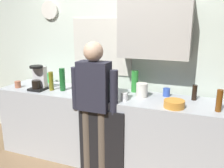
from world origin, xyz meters
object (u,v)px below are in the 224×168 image
object	(u,v)px
bottle_green_wine	(62,79)
storage_canister	(142,90)
cup_terracotta_mug	(18,84)
cup_white_mug	(124,97)
mixing_bowl	(174,104)
person_at_sink	(94,99)
cup_blue_mug	(166,92)
coffee_maker	(39,79)
bottle_amber_beer	(219,101)
bottle_olive_oil	(51,81)
dish_soap	(49,78)
bottle_clear_soda	(135,81)
bottle_dark_sauce	(194,93)

from	to	relation	value
bottle_green_wine	storage_canister	size ratio (longest dim) A/B	1.76
cup_terracotta_mug	cup_white_mug	distance (m)	1.55
mixing_bowl	person_at_sink	distance (m)	0.89
mixing_bowl	cup_blue_mug	bearing A→B (deg)	110.06
coffee_maker	person_at_sink	bearing A→B (deg)	-11.29
bottle_amber_beer	bottle_olive_oil	distance (m)	2.04
bottle_green_wine	dish_soap	bearing A→B (deg)	145.73
bottle_clear_soda	mixing_bowl	distance (m)	0.70
bottle_dark_sauce	cup_terracotta_mug	bearing A→B (deg)	-172.46
cup_terracotta_mug	cup_white_mug	xyz separation A→B (m)	(1.55, -0.01, 0.00)
cup_blue_mug	cup_white_mug	world-z (taller)	cup_blue_mug
cup_blue_mug	storage_canister	world-z (taller)	storage_canister
dish_soap	cup_terracotta_mug	bearing A→B (deg)	-122.81
cup_blue_mug	cup_terracotta_mug	xyz separation A→B (m)	(-1.98, -0.34, -0.00)
bottle_dark_sauce	cup_white_mug	xyz separation A→B (m)	(-0.75, -0.31, -0.04)
bottle_olive_oil	mixing_bowl	distance (m)	1.61
coffee_maker	cup_terracotta_mug	xyz separation A→B (m)	(-0.33, -0.03, -0.10)
bottle_green_wine	cup_blue_mug	size ratio (longest dim) A/B	3.00
bottle_amber_beer	bottle_green_wine	world-z (taller)	bottle_green_wine
bottle_green_wine	bottle_olive_oil	xyz separation A→B (m)	(-0.15, -0.04, -0.02)
bottle_clear_soda	bottle_olive_oil	distance (m)	1.10
bottle_clear_soda	person_at_sink	bearing A→B (deg)	-121.37
bottle_amber_beer	mixing_bowl	distance (m)	0.44
dish_soap	bottle_olive_oil	bearing A→B (deg)	-50.66
bottle_green_wine	cup_blue_mug	world-z (taller)	bottle_green_wine
bottle_clear_soda	person_at_sink	xyz separation A→B (m)	(-0.33, -0.54, -0.11)
mixing_bowl	dish_soap	xyz separation A→B (m)	(-1.87, 0.42, 0.04)
bottle_clear_soda	bottle_dark_sauce	world-z (taller)	bottle_clear_soda
cup_white_mug	dish_soap	size ratio (longest dim) A/B	0.53
bottle_green_wine	bottle_olive_oil	bearing A→B (deg)	-163.55
mixing_bowl	bottle_olive_oil	bearing A→B (deg)	176.62
bottle_olive_oil	cup_blue_mug	world-z (taller)	bottle_olive_oil
bottle_clear_soda	dish_soap	bearing A→B (deg)	-179.79
bottle_amber_beer	cup_blue_mug	xyz separation A→B (m)	(-0.57, 0.33, -0.06)
dish_soap	person_at_sink	size ratio (longest dim) A/B	0.11
bottle_dark_sauce	cup_terracotta_mug	distance (m)	2.32
bottle_clear_soda	bottle_green_wine	world-z (taller)	bottle_green_wine
bottle_green_wine	storage_canister	distance (m)	1.05
bottle_amber_beer	bottle_dark_sauce	bearing A→B (deg)	129.71
bottle_clear_soda	storage_canister	xyz separation A→B (m)	(0.14, -0.18, -0.06)
bottle_clear_soda	bottle_green_wine	distance (m)	0.95
bottle_dark_sauce	mixing_bowl	xyz separation A→B (m)	(-0.19, -0.34, -0.05)
bottle_dark_sauce	storage_canister	size ratio (longest dim) A/B	1.06
bottle_dark_sauce	person_at_sink	world-z (taller)	person_at_sink
bottle_olive_oil	storage_canister	bearing A→B (deg)	6.98
mixing_bowl	storage_canister	distance (m)	0.48
coffee_maker	bottle_dark_sauce	xyz separation A→B (m)	(1.97, 0.28, -0.06)
bottle_clear_soda	cup_blue_mug	distance (m)	0.43
mixing_bowl	bottle_dark_sauce	bearing A→B (deg)	61.38
bottle_clear_soda	dish_soap	world-z (taller)	bottle_clear_soda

